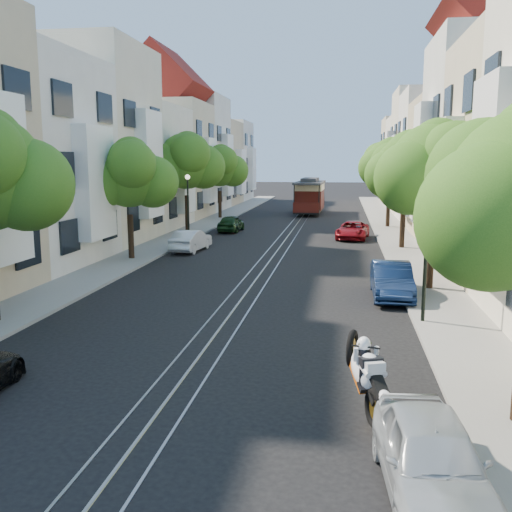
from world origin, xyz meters
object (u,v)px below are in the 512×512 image
at_px(parked_car_e_far, 353,230).
at_px(tree_e_d, 391,165).
at_px(tree_w_c, 187,162).
at_px(parked_car_e_near, 432,458).
at_px(lamp_east, 427,236).
at_px(parked_car_w_mid, 191,240).
at_px(parked_car_w_far, 231,223).
at_px(lamp_west, 188,197).
at_px(cable_car, 310,195).
at_px(tree_e_c, 406,171).
at_px(parked_car_e_mid, 392,280).
at_px(tree_w_b, 130,176).
at_px(tree_e_b, 436,172).
at_px(tree_w_d, 220,167).
at_px(sportbike_rider, 366,372).

bearing_deg(parked_car_e_far, tree_e_d, 74.91).
relative_size(tree_w_c, parked_car_e_near, 1.88).
bearing_deg(lamp_east, parked_car_w_mid, 129.83).
distance_m(tree_e_d, parked_car_w_far, 13.08).
bearing_deg(tree_w_c, lamp_west, -74.25).
bearing_deg(tree_e_d, cable_car, 121.07).
distance_m(tree_e_c, lamp_west, 13.82).
bearing_deg(tree_e_c, parked_car_e_mid, -97.62).
relative_size(tree_e_c, tree_w_b, 1.04).
bearing_deg(parked_car_e_near, tree_e_b, 77.63).
bearing_deg(tree_e_c, tree_e_b, -90.00).
distance_m(tree_w_d, parked_car_w_mid, 19.08).
height_order(lamp_east, sportbike_rider, lamp_east).
relative_size(tree_w_b, sportbike_rider, 2.92).
relative_size(parked_car_e_mid, parked_car_w_far, 1.13).
height_order(cable_car, parked_car_e_far, cable_car).
distance_m(tree_e_d, lamp_east, 27.07).
bearing_deg(tree_e_c, parked_car_e_far, 124.63).
xyz_separation_m(tree_e_b, tree_w_b, (-14.40, 5.00, -0.34)).
bearing_deg(parked_car_e_far, lamp_west, -161.25).
relative_size(parked_car_e_near, parked_car_e_mid, 0.93).
bearing_deg(tree_e_c, parked_car_e_near, -94.73).
height_order(lamp_west, parked_car_w_far, lamp_west).
bearing_deg(parked_car_e_near, tree_e_d, 82.55).
distance_m(tree_e_b, lamp_east, 5.41).
bearing_deg(lamp_west, parked_car_w_far, 68.63).
xyz_separation_m(tree_e_c, sportbike_rider, (-3.02, -22.91, -3.69)).
relative_size(tree_w_b, parked_car_w_mid, 1.66).
bearing_deg(cable_car, lamp_west, -107.16).
distance_m(cable_car, parked_car_w_mid, 25.36).
bearing_deg(tree_w_d, tree_e_d, -19.15).
xyz_separation_m(tree_w_d, cable_car, (7.64, 6.22, -2.71)).
relative_size(tree_e_c, tree_w_c, 0.92).
bearing_deg(parked_car_e_near, cable_car, 91.38).
bearing_deg(tree_w_b, parked_car_w_mid, 57.38).
height_order(tree_e_c, parked_car_e_far, tree_e_c).
bearing_deg(parked_car_w_mid, tree_w_b, 63.23).
bearing_deg(tree_e_d, parked_car_e_mid, -94.06).
xyz_separation_m(tree_e_d, sportbike_rider, (-3.02, -33.91, -3.95)).
height_order(tree_w_b, parked_car_e_mid, tree_w_b).
bearing_deg(parked_car_e_mid, tree_w_d, 113.78).
relative_size(tree_e_c, tree_w_d, 1.00).
bearing_deg(lamp_west, tree_e_b, -43.85).
bearing_deg(tree_e_c, tree_w_b, -157.38).
distance_m(tree_e_b, parked_car_e_near, 15.42).
bearing_deg(tree_e_c, tree_w_c, 160.85).
bearing_deg(sportbike_rider, tree_e_b, 56.51).
xyz_separation_m(tree_w_b, lamp_east, (13.44, -9.98, -1.55)).
xyz_separation_m(tree_e_d, parked_car_w_far, (-11.66, -4.12, -4.26)).
xyz_separation_m(tree_e_b, lamp_west, (-13.56, 13.02, -1.89)).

